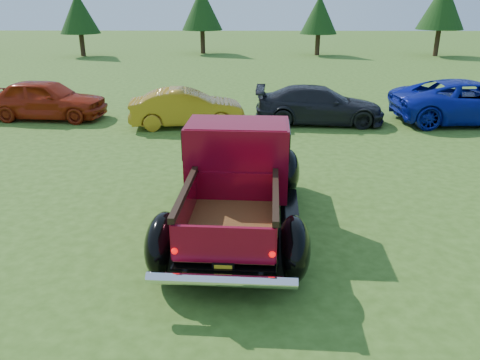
{
  "coord_description": "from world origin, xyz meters",
  "views": [
    {
      "loc": [
        0.53,
        -7.65,
        4.09
      ],
      "look_at": [
        0.42,
        0.2,
        1.05
      ],
      "focal_mm": 35.0,
      "sensor_mm": 36.0,
      "label": 1
    }
  ],
  "objects": [
    {
      "name": "tree_west",
      "position": [
        -12.0,
        29.0,
        3.11
      ],
      "size": [
        2.94,
        2.94,
        4.6
      ],
      "color": "#332114",
      "rests_on": "ground"
    },
    {
      "name": "show_car_red",
      "position": [
        -6.7,
        9.01,
        0.72
      ],
      "size": [
        4.35,
        2.06,
        1.44
      ],
      "primitive_type": "imported",
      "rotation": [
        0.0,
        0.0,
        1.48
      ],
      "color": "#9C240E",
      "rests_on": "ground"
    },
    {
      "name": "tree_mid_right",
      "position": [
        6.0,
        30.0,
        2.97
      ],
      "size": [
        2.82,
        2.82,
        4.4
      ],
      "color": "#332114",
      "rests_on": "ground"
    },
    {
      "name": "show_car_grey",
      "position": [
        3.07,
        8.53,
        0.64
      ],
      "size": [
        4.54,
        2.08,
        1.29
      ],
      "primitive_type": "imported",
      "rotation": [
        0.0,
        0.0,
        1.51
      ],
      "color": "black",
      "rests_on": "ground"
    },
    {
      "name": "tree_east",
      "position": [
        15.0,
        29.5,
        3.66
      ],
      "size": [
        3.46,
        3.46,
        5.4
      ],
      "color": "#332114",
      "rests_on": "ground"
    },
    {
      "name": "ground",
      "position": [
        0.0,
        0.0,
        0.0
      ],
      "size": [
        120.0,
        120.0,
        0.0
      ],
      "primitive_type": "plane",
      "color": "#365618",
      "rests_on": "ground"
    },
    {
      "name": "tree_mid_left",
      "position": [
        -3.0,
        31.0,
        3.38
      ],
      "size": [
        3.2,
        3.2,
        5.0
      ],
      "color": "#332114",
      "rests_on": "ground"
    },
    {
      "name": "show_car_yellow",
      "position": [
        -1.5,
        8.02,
        0.63
      ],
      "size": [
        4.0,
        1.87,
        1.27
      ],
      "primitive_type": "imported",
      "rotation": [
        0.0,
        0.0,
        1.71
      ],
      "color": "#B17D17",
      "rests_on": "ground"
    },
    {
      "name": "pickup_truck",
      "position": [
        0.37,
        0.78,
        0.94
      ],
      "size": [
        2.74,
        5.42,
        1.97
      ],
      "rotation": [
        0.0,
        0.0,
        -0.05
      ],
      "color": "black",
      "rests_on": "ground"
    },
    {
      "name": "show_car_blue",
      "position": [
        8.34,
        8.69,
        0.74
      ],
      "size": [
        5.41,
        2.65,
        1.48
      ],
      "primitive_type": "imported",
      "rotation": [
        0.0,
        0.0,
        1.61
      ],
      "color": "#0E1B9B",
      "rests_on": "ground"
    }
  ]
}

